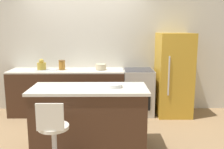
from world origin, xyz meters
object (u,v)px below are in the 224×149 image
refrigerator (174,75)px  kettle (42,65)px  oven_range (138,92)px  mixing_bowl (101,67)px  stool_chair (54,139)px

refrigerator → kettle: 2.67m
oven_range → mixing_bowl: mixing_bowl is taller
oven_range → stool_chair: size_ratio=0.99×
refrigerator → stool_chair: 2.94m
refrigerator → mixing_bowl: size_ratio=7.70×
mixing_bowl → oven_range: bearing=-1.1°
stool_chair → mixing_bowl: (0.49, 2.22, 0.52)m
oven_range → kettle: kettle is taller
kettle → mixing_bowl: (1.20, 0.00, -0.03)m
oven_range → refrigerator: (0.70, -0.04, 0.37)m
oven_range → mixing_bowl: size_ratio=4.31×
refrigerator → stool_chair: refrigerator is taller
kettle → oven_range: bearing=-0.4°
oven_range → refrigerator: bearing=-3.6°
refrigerator → stool_chair: size_ratio=1.77×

